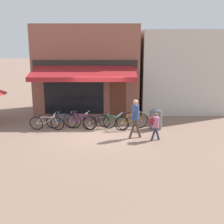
# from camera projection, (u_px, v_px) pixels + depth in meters

# --- Properties ---
(ground_plane) EXTENTS (160.00, 160.00, 0.00)m
(ground_plane) POSITION_uv_depth(u_px,v_px,m) (100.00, 133.00, 13.06)
(ground_plane) COLOR #846656
(shop_front) EXTENTS (6.08, 4.97, 5.11)m
(shop_front) POSITION_uv_depth(u_px,v_px,m) (89.00, 69.00, 16.98)
(shop_front) COLOR #8E5647
(shop_front) RESTS_ON ground_plane
(neighbour_building) EXTENTS (5.36, 4.00, 4.81)m
(neighbour_building) POSITION_uv_depth(u_px,v_px,m) (184.00, 71.00, 17.51)
(neighbour_building) COLOR beige
(neighbour_building) RESTS_ON ground_plane
(bike_rack_rail) EXTENTS (4.73, 0.04, 0.57)m
(bike_rack_rail) POSITION_uv_depth(u_px,v_px,m) (90.00, 118.00, 13.67)
(bike_rack_rail) COLOR #47494F
(bike_rack_rail) RESTS_ON ground_plane
(bicycle_silver) EXTENTS (1.69, 0.52, 0.83)m
(bicycle_silver) POSITION_uv_depth(u_px,v_px,m) (48.00, 123.00, 13.37)
(bicycle_silver) COLOR black
(bicycle_silver) RESTS_ON ground_plane
(bicycle_blue) EXTENTS (1.72, 0.52, 0.87)m
(bicycle_blue) POSITION_uv_depth(u_px,v_px,m) (65.00, 121.00, 13.72)
(bicycle_blue) COLOR black
(bicycle_blue) RESTS_ON ground_plane
(bicycle_purple) EXTENTS (1.73, 0.72, 0.88)m
(bicycle_purple) POSITION_uv_depth(u_px,v_px,m) (81.00, 121.00, 13.57)
(bicycle_purple) COLOR black
(bicycle_purple) RESTS_ON ground_plane
(bicycle_black) EXTENTS (1.63, 0.68, 0.81)m
(bicycle_black) POSITION_uv_depth(u_px,v_px,m) (100.00, 122.00, 13.56)
(bicycle_black) COLOR black
(bicycle_black) RESTS_ON ground_plane
(bicycle_green) EXTENTS (1.56, 0.93, 0.84)m
(bicycle_green) POSITION_uv_depth(u_px,v_px,m) (114.00, 122.00, 13.58)
(bicycle_green) COLOR black
(bicycle_green) RESTS_ON ground_plane
(bicycle_orange) EXTENTS (1.66, 0.78, 0.87)m
(bicycle_orange) POSITION_uv_depth(u_px,v_px,m) (133.00, 121.00, 13.50)
(bicycle_orange) COLOR black
(bicycle_orange) RESTS_ON ground_plane
(pedestrian_adult) EXTENTS (0.58, 0.52, 1.73)m
(pedestrian_adult) POSITION_uv_depth(u_px,v_px,m) (136.00, 114.00, 12.07)
(pedestrian_adult) COLOR #47382D
(pedestrian_adult) RESTS_ON ground_plane
(pedestrian_child) EXTENTS (0.51, 0.45, 1.22)m
(pedestrian_child) POSITION_uv_depth(u_px,v_px,m) (156.00, 123.00, 11.83)
(pedestrian_child) COLOR #282D47
(pedestrian_child) RESTS_ON ground_plane
(litter_bin) EXTENTS (0.61, 0.61, 1.05)m
(litter_bin) POSITION_uv_depth(u_px,v_px,m) (157.00, 119.00, 13.51)
(litter_bin) COLOR #515459
(litter_bin) RESTS_ON ground_plane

